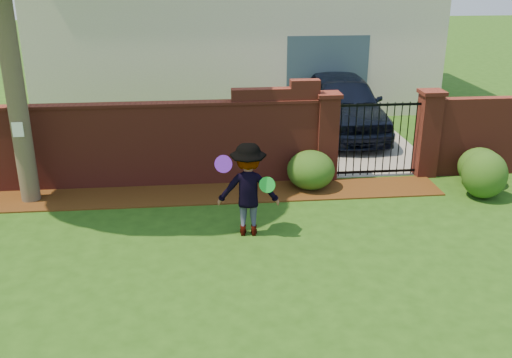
{
  "coord_description": "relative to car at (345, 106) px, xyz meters",
  "views": [
    {
      "loc": [
        -0.26,
        -7.4,
        4.45
      ],
      "look_at": [
        0.64,
        1.4,
        1.05
      ],
      "focal_mm": 40.37,
      "sensor_mm": 36.0,
      "label": 1
    }
  ],
  "objects": [
    {
      "name": "pillar_right",
      "position": [
        1.01,
        -3.18,
        0.16
      ],
      "size": [
        0.5,
        0.5,
        1.88
      ],
      "color": "maroon",
      "rests_on": "ground"
    },
    {
      "name": "frisbee_purple",
      "position": [
        -3.48,
        -5.75,
        0.52
      ],
      "size": [
        0.3,
        0.14,
        0.29
      ],
      "primitive_type": "cylinder",
      "rotation": [
        1.36,
        0.0,
        -0.2
      ],
      "color": "#671FC4",
      "rests_on": "man"
    },
    {
      "name": "shrub_middle",
      "position": [
        1.7,
        -4.52,
        -0.32
      ],
      "size": [
        0.87,
        0.87,
        0.96
      ],
      "primitive_type": "ellipsoid",
      "color": "#1A4514",
      "rests_on": "ground"
    },
    {
      "name": "ground",
      "position": [
        -3.59,
        -7.18,
        -0.8
      ],
      "size": [
        80.0,
        80.0,
        0.01
      ],
      "primitive_type": "cube",
      "color": "#214711",
      "rests_on": "ground"
    },
    {
      "name": "frisbee_green",
      "position": [
        -2.78,
        -5.89,
        0.18
      ],
      "size": [
        0.28,
        0.15,
        0.27
      ],
      "primitive_type": "cylinder",
      "rotation": [
        1.43,
        0.0,
        -0.33
      ],
      "color": "green",
      "rests_on": "man"
    },
    {
      "name": "car",
      "position": [
        0.0,
        0.0,
        0.0
      ],
      "size": [
        1.98,
        4.72,
        1.59
      ],
      "primitive_type": "imported",
      "rotation": [
        0.0,
        0.0,
        -0.02
      ],
      "color": "black",
      "rests_on": "ground"
    },
    {
      "name": "pillar_left",
      "position": [
        -1.19,
        -3.18,
        0.16
      ],
      "size": [
        0.5,
        0.5,
        1.88
      ],
      "color": "maroon",
      "rests_on": "ground"
    },
    {
      "name": "mulch_bed",
      "position": [
        -4.54,
        -3.85,
        -0.78
      ],
      "size": [
        11.1,
        1.08,
        0.03
      ],
      "primitive_type": "cube",
      "color": "#3C1F0A",
      "rests_on": "ground"
    },
    {
      "name": "driveway",
      "position": [
        -0.09,
        0.82,
        -0.79
      ],
      "size": [
        3.2,
        8.0,
        0.01
      ],
      "primitive_type": "cube",
      "color": "gray",
      "rests_on": "ground"
    },
    {
      "name": "brick_wall",
      "position": [
        -5.6,
        -3.18,
        0.13
      ],
      "size": [
        8.7,
        0.31,
        2.16
      ],
      "color": "maroon",
      "rests_on": "ground"
    },
    {
      "name": "man",
      "position": [
        -3.08,
        -5.68,
        0.02
      ],
      "size": [
        1.11,
        0.71,
        1.63
      ],
      "primitive_type": "imported",
      "rotation": [
        0.0,
        0.0,
        3.04
      ],
      "color": "gray",
      "rests_on": "ground"
    },
    {
      "name": "house",
      "position": [
        -2.58,
        4.81,
        2.36
      ],
      "size": [
        12.4,
        6.4,
        6.3
      ],
      "color": "beige",
      "rests_on": "ground"
    },
    {
      "name": "shrub_left",
      "position": [
        -1.61,
        -3.71,
        -0.4
      ],
      "size": [
        0.98,
        0.98,
        0.8
      ],
      "primitive_type": "ellipsoid",
      "color": "#1A4514",
      "rests_on": "ground"
    },
    {
      "name": "shrub_right",
      "position": [
        1.93,
        -3.86,
        -0.4
      ],
      "size": [
        0.89,
        0.89,
        0.79
      ],
      "primitive_type": "ellipsoid",
      "color": "#1A4514",
      "rests_on": "ground"
    },
    {
      "name": "paper_notice",
      "position": [
        -7.19,
        -3.97,
        0.7
      ],
      "size": [
        0.2,
        0.01,
        0.28
      ],
      "primitive_type": "cube",
      "color": "white",
      "rests_on": "tree"
    },
    {
      "name": "iron_gate",
      "position": [
        -0.09,
        -3.18,
        0.06
      ],
      "size": [
        1.78,
        0.03,
        1.6
      ],
      "color": "black",
      "rests_on": "ground"
    }
  ]
}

